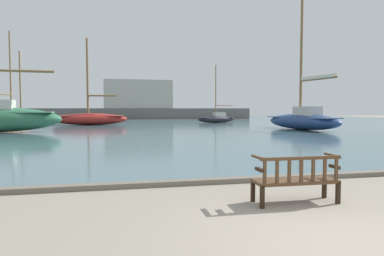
% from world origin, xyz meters
% --- Properties ---
extents(ground_plane, '(160.00, 160.00, 0.00)m').
position_xyz_m(ground_plane, '(0.00, 0.00, 0.00)').
color(ground_plane, gray).
extents(harbor_water, '(100.00, 80.00, 0.08)m').
position_xyz_m(harbor_water, '(0.00, 44.00, 0.04)').
color(harbor_water, '#476670').
rests_on(harbor_water, ground).
extents(quay_edge_kerb, '(40.00, 0.30, 0.12)m').
position_xyz_m(quay_edge_kerb, '(0.00, 3.85, 0.06)').
color(quay_edge_kerb, '#675F54').
rests_on(quay_edge_kerb, ground).
extents(park_bench, '(1.61, 0.55, 0.92)m').
position_xyz_m(park_bench, '(0.44, 1.84, 0.47)').
color(park_bench, black).
rests_on(park_bench, ground).
extents(sailboat_outer_starboard, '(3.51, 8.65, 12.03)m').
position_xyz_m(sailboat_outer_starboard, '(12.29, 21.82, 0.99)').
color(sailboat_outer_starboard, navy).
rests_on(sailboat_outer_starboard, harbor_water).
extents(sailboat_far_starboard, '(3.68, 7.79, 10.85)m').
position_xyz_m(sailboat_far_starboard, '(-15.04, 39.99, 0.93)').
color(sailboat_far_starboard, brown).
rests_on(sailboat_far_starboard, harbor_water).
extents(sailboat_mid_port, '(5.47, 2.65, 7.20)m').
position_xyz_m(sailboat_mid_port, '(9.46, 37.27, 0.64)').
color(sailboat_mid_port, black).
rests_on(sailboat_mid_port, harbor_water).
extents(sailboat_nearest_starboard, '(7.99, 2.73, 9.26)m').
position_xyz_m(sailboat_nearest_starboard, '(-5.65, 34.29, 0.82)').
color(sailboat_nearest_starboard, maroon).
rests_on(sailboat_nearest_starboard, harbor_water).
extents(far_breakwater, '(41.66, 2.40, 6.83)m').
position_xyz_m(far_breakwater, '(0.34, 55.73, 2.23)').
color(far_breakwater, '#66605B').
rests_on(far_breakwater, ground).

